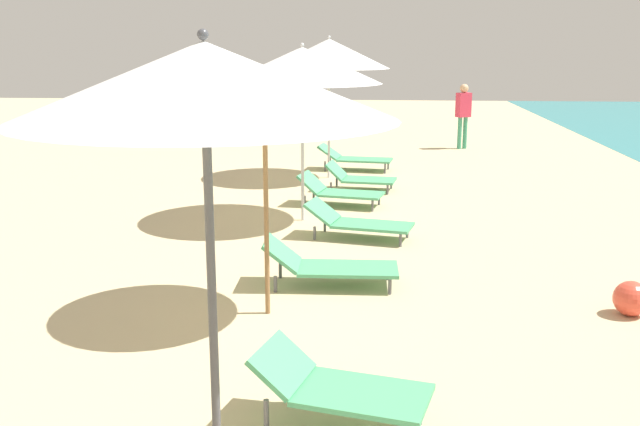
{
  "coord_description": "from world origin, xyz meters",
  "views": [
    {
      "loc": [
        0.78,
        3.83,
        2.74
      ],
      "look_at": [
        0.29,
        10.02,
        1.3
      ],
      "focal_mm": 41.19,
      "sensor_mm": 36.0,
      "label": 1
    }
  ],
  "objects_px": {
    "beach_ball": "(631,298)",
    "lounger_fifth_shoreside": "(339,191)",
    "person_walking_near": "(463,110)",
    "person_walking_mid": "(223,110)",
    "lounger_third_shoreside": "(339,387)",
    "lounger_farthest_shoreside": "(354,158)",
    "umbrella_third": "(205,82)",
    "umbrella_fifth": "(302,65)",
    "lounger_farthest_inland": "(359,177)",
    "umbrella_farthest": "(329,54)",
    "umbrella_fourth": "(264,99)",
    "lounger_fourth_shoreside": "(328,265)",
    "lounger_fifth_inland": "(357,221)"
  },
  "relations": [
    {
      "from": "lounger_fifth_inland",
      "to": "umbrella_farthest",
      "type": "height_order",
      "value": "umbrella_farthest"
    },
    {
      "from": "lounger_farthest_inland",
      "to": "beach_ball",
      "type": "bearing_deg",
      "value": -57.07
    },
    {
      "from": "lounger_third_shoreside",
      "to": "umbrella_farthest",
      "type": "height_order",
      "value": "umbrella_farthest"
    },
    {
      "from": "lounger_fifth_shoreside",
      "to": "person_walking_near",
      "type": "bearing_deg",
      "value": 80.32
    },
    {
      "from": "lounger_fifth_shoreside",
      "to": "umbrella_farthest",
      "type": "distance_m",
      "value": 3.53
    },
    {
      "from": "person_walking_mid",
      "to": "beach_ball",
      "type": "distance_m",
      "value": 14.12
    },
    {
      "from": "umbrella_third",
      "to": "lounger_fifth_inland",
      "type": "height_order",
      "value": "umbrella_third"
    },
    {
      "from": "beach_ball",
      "to": "lounger_fifth_shoreside",
      "type": "bearing_deg",
      "value": 123.34
    },
    {
      "from": "lounger_farthest_shoreside",
      "to": "beach_ball",
      "type": "xyz_separation_m",
      "value": [
        3.13,
        -8.59,
        -0.1
      ]
    },
    {
      "from": "lounger_farthest_inland",
      "to": "person_walking_mid",
      "type": "relative_size",
      "value": 0.86
    },
    {
      "from": "person_walking_near",
      "to": "beach_ball",
      "type": "bearing_deg",
      "value": 154.11
    },
    {
      "from": "lounger_fourth_shoreside",
      "to": "lounger_farthest_shoreside",
      "type": "distance_m",
      "value": 7.89
    },
    {
      "from": "lounger_fourth_shoreside",
      "to": "umbrella_fifth",
      "type": "xyz_separation_m",
      "value": [
        -0.62,
        3.17,
        2.15
      ]
    },
    {
      "from": "umbrella_farthest",
      "to": "person_walking_near",
      "type": "xyz_separation_m",
      "value": [
        3.22,
        4.54,
        -1.49
      ]
    },
    {
      "from": "person_walking_mid",
      "to": "umbrella_fourth",
      "type": "bearing_deg",
      "value": -160.41
    },
    {
      "from": "umbrella_third",
      "to": "umbrella_fifth",
      "type": "height_order",
      "value": "umbrella_third"
    },
    {
      "from": "lounger_fifth_shoreside",
      "to": "umbrella_farthest",
      "type": "bearing_deg",
      "value": 109.62
    },
    {
      "from": "lounger_fourth_shoreside",
      "to": "lounger_farthest_inland",
      "type": "xyz_separation_m",
      "value": [
        0.2,
        5.66,
        -0.01
      ]
    },
    {
      "from": "umbrella_third",
      "to": "lounger_fifth_shoreside",
      "type": "xyz_separation_m",
      "value": [
        0.25,
        8.56,
        -2.28
      ]
    },
    {
      "from": "person_walking_near",
      "to": "person_walking_mid",
      "type": "bearing_deg",
      "value": 60.8
    },
    {
      "from": "lounger_third_shoreside",
      "to": "person_walking_near",
      "type": "distance_m",
      "value": 14.92
    },
    {
      "from": "umbrella_fourth",
      "to": "umbrella_farthest",
      "type": "relative_size",
      "value": 0.86
    },
    {
      "from": "lounger_third_shoreside",
      "to": "lounger_fifth_shoreside",
      "type": "bearing_deg",
      "value": 107.08
    },
    {
      "from": "lounger_farthest_shoreside",
      "to": "lounger_fourth_shoreside",
      "type": "bearing_deg",
      "value": -82.41
    },
    {
      "from": "lounger_third_shoreside",
      "to": "beach_ball",
      "type": "xyz_separation_m",
      "value": [
        2.87,
        2.51,
        -0.15
      ]
    },
    {
      "from": "umbrella_farthest",
      "to": "lounger_farthest_inland",
      "type": "height_order",
      "value": "umbrella_farthest"
    },
    {
      "from": "lounger_third_shoreside",
      "to": "lounger_farthest_shoreside",
      "type": "distance_m",
      "value": 11.1
    },
    {
      "from": "umbrella_third",
      "to": "umbrella_fourth",
      "type": "bearing_deg",
      "value": 93.67
    },
    {
      "from": "person_walking_near",
      "to": "beach_ball",
      "type": "height_order",
      "value": "person_walking_near"
    },
    {
      "from": "umbrella_fourth",
      "to": "lounger_farthest_shoreside",
      "type": "relative_size",
      "value": 1.49
    },
    {
      "from": "lounger_fifth_inland",
      "to": "lounger_farthest_inland",
      "type": "distance_m",
      "value": 3.53
    },
    {
      "from": "lounger_farthest_inland",
      "to": "person_walking_near",
      "type": "height_order",
      "value": "person_walking_near"
    },
    {
      "from": "umbrella_fourth",
      "to": "person_walking_near",
      "type": "relative_size",
      "value": 1.47
    },
    {
      "from": "person_walking_near",
      "to": "beach_ball",
      "type": "xyz_separation_m",
      "value": [
        0.4,
        -12.19,
        -0.85
      ]
    },
    {
      "from": "umbrella_fifth",
      "to": "beach_ball",
      "type": "xyz_separation_m",
      "value": [
        3.78,
        -3.87,
        -2.22
      ]
    },
    {
      "from": "lounger_fourth_shoreside",
      "to": "lounger_fifth_shoreside",
      "type": "relative_size",
      "value": 1.02
    },
    {
      "from": "lounger_fourth_shoreside",
      "to": "lounger_fifth_inland",
      "type": "bearing_deg",
      "value": 81.3
    },
    {
      "from": "lounger_farthest_shoreside",
      "to": "lounger_farthest_inland",
      "type": "xyz_separation_m",
      "value": [
        0.17,
        -2.23,
        -0.03
      ]
    },
    {
      "from": "lounger_fifth_shoreside",
      "to": "lounger_fourth_shoreside",
      "type": "bearing_deg",
      "value": -76.69
    },
    {
      "from": "lounger_farthest_inland",
      "to": "person_walking_near",
      "type": "relative_size",
      "value": 0.81
    },
    {
      "from": "umbrella_fourth",
      "to": "umbrella_fifth",
      "type": "xyz_separation_m",
      "value": [
        -0.05,
        4.1,
        0.2
      ]
    },
    {
      "from": "umbrella_fourth",
      "to": "lounger_fifth_inland",
      "type": "distance_m",
      "value": 3.73
    },
    {
      "from": "lounger_fourth_shoreside",
      "to": "umbrella_third",
      "type": "bearing_deg",
      "value": -96.16
    },
    {
      "from": "person_walking_near",
      "to": "person_walking_mid",
      "type": "relative_size",
      "value": 1.06
    },
    {
      "from": "lounger_farthest_shoreside",
      "to": "umbrella_third",
      "type": "bearing_deg",
      "value": -83.99
    },
    {
      "from": "beach_ball",
      "to": "umbrella_fifth",
      "type": "bearing_deg",
      "value": 134.35
    },
    {
      "from": "person_walking_near",
      "to": "beach_ball",
      "type": "relative_size",
      "value": 4.65
    },
    {
      "from": "lounger_farthest_shoreside",
      "to": "lounger_farthest_inland",
      "type": "distance_m",
      "value": 2.24
    },
    {
      "from": "umbrella_fifth",
      "to": "lounger_fifth_inland",
      "type": "relative_size",
      "value": 1.71
    },
    {
      "from": "lounger_fourth_shoreside",
      "to": "person_walking_near",
      "type": "bearing_deg",
      "value": 75.04
    }
  ]
}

